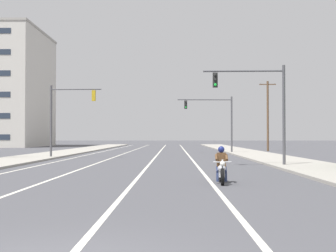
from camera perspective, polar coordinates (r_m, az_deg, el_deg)
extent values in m
cube|color=beige|center=(51.77, -1.14, -3.30)|extent=(0.16, 100.00, 0.01)
cube|color=beige|center=(52.01, -5.16, -3.28)|extent=(0.16, 100.00, 0.01)
cube|color=beige|center=(51.77, 2.29, -3.30)|extent=(0.16, 100.00, 0.01)
cube|color=beige|center=(52.44, -8.74, -3.26)|extent=(0.16, 100.00, 0.01)
cube|color=#9E998E|center=(47.44, 10.48, -3.38)|extent=(4.40, 110.00, 0.14)
cube|color=#9E998E|center=(48.22, -13.62, -3.34)|extent=(4.40, 110.00, 0.14)
cylinder|color=black|center=(18.05, 6.59, -6.12)|extent=(0.16, 0.65, 0.64)
cylinder|color=black|center=(19.59, 6.39, -5.73)|extent=(0.16, 0.65, 0.64)
cylinder|color=silver|center=(18.12, 6.57, -5.10)|extent=(0.09, 0.33, 0.68)
sphere|color=white|center=(17.96, 6.59, -4.54)|extent=(0.20, 0.20, 0.20)
cylinder|color=silver|center=(18.16, 6.56, -4.35)|extent=(0.70, 0.09, 0.04)
ellipsoid|color=#B7BABF|center=(18.68, 6.50, -5.09)|extent=(0.35, 0.58, 0.28)
cube|color=silver|center=(18.81, 6.48, -5.77)|extent=(0.27, 0.45, 0.24)
cube|color=black|center=(19.12, 6.44, -5.18)|extent=(0.31, 0.54, 0.12)
cube|color=#B7BABF|center=(19.52, 6.39, -4.87)|extent=(0.22, 0.37, 0.08)
cylinder|color=silver|center=(19.21, 6.01, -5.88)|extent=(0.11, 0.55, 0.08)
cube|color=brown|center=(19.06, 6.44, -4.05)|extent=(0.37, 0.26, 0.56)
sphere|color=navy|center=(19.02, 6.44, -2.82)|extent=(0.26, 0.26, 0.26)
cylinder|color=navy|center=(18.95, 6.89, -5.22)|extent=(0.17, 0.45, 0.30)
cylinder|color=navy|center=(18.79, 6.98, -6.17)|extent=(0.12, 0.16, 0.35)
cylinder|color=brown|center=(18.80, 7.08, -3.78)|extent=(0.13, 0.53, 0.27)
cylinder|color=navy|center=(18.93, 6.04, -5.22)|extent=(0.17, 0.45, 0.30)
cylinder|color=navy|center=(18.78, 6.00, -6.17)|extent=(0.12, 0.16, 0.35)
cylinder|color=brown|center=(18.79, 5.86, -3.79)|extent=(0.13, 0.53, 0.27)
cylinder|color=#47474C|center=(29.61, 13.81, 1.20)|extent=(0.18, 0.18, 6.20)
cylinder|color=#47474C|center=(29.46, 9.07, 6.56)|extent=(4.91, 0.24, 0.11)
cube|color=black|center=(29.23, 5.71, 5.53)|extent=(0.31, 0.25, 0.90)
sphere|color=black|center=(29.11, 5.73, 6.15)|extent=(0.18, 0.18, 0.18)
sphere|color=black|center=(29.08, 5.73, 5.56)|extent=(0.18, 0.18, 0.18)
sphere|color=green|center=(29.04, 5.73, 4.97)|extent=(0.18, 0.18, 0.18)
cylinder|color=#47474C|center=(41.41, -13.92, 0.51)|extent=(0.18, 0.18, 6.20)
cylinder|color=#47474C|center=(40.98, -11.01, 4.37)|extent=(4.32, 0.35, 0.11)
cube|color=#B79319|center=(40.57, -8.95, 3.64)|extent=(0.31, 0.26, 0.90)
sphere|color=black|center=(40.75, -8.90, 4.04)|extent=(0.18, 0.18, 0.18)
sphere|color=black|center=(40.72, -8.90, 3.62)|extent=(0.18, 0.18, 0.18)
sphere|color=green|center=(40.70, -8.90, 3.20)|extent=(0.18, 0.18, 0.18)
cylinder|color=#47474C|center=(52.03, 7.69, 0.13)|extent=(0.18, 0.18, 6.20)
cylinder|color=#47474C|center=(51.76, 4.44, 3.18)|extent=(5.92, 0.38, 0.11)
cube|color=black|center=(51.53, 2.15, 2.58)|extent=(0.31, 0.25, 0.90)
sphere|color=black|center=(51.39, 2.16, 2.93)|extent=(0.18, 0.18, 0.18)
sphere|color=black|center=(51.37, 2.16, 2.60)|extent=(0.18, 0.18, 0.18)
sphere|color=green|center=(51.35, 2.16, 2.26)|extent=(0.18, 0.18, 0.18)
cylinder|color=brown|center=(60.13, 11.94, 1.17)|extent=(0.26, 0.26, 8.73)
cube|color=brown|center=(60.43, 11.92, 4.93)|extent=(2.06, 0.12, 0.12)
cylinder|color=slate|center=(60.27, 11.11, 5.04)|extent=(0.08, 0.08, 0.12)
cylinder|color=slate|center=(60.61, 12.73, 5.01)|extent=(0.08, 0.08, 0.12)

